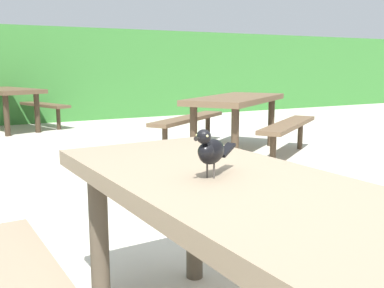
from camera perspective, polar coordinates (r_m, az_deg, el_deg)
The scene contains 4 objects.
picnic_table_foreground at distance 1.65m, azimuth 5.47°, elevation -10.80°, with size 1.78×1.84×0.74m.
bird_grackle at distance 1.60m, azimuth 2.36°, elevation -0.79°, with size 0.26×0.17×0.18m.
picnic_table_mid_left at distance 8.55m, azimuth -23.09°, elevation 5.34°, with size 2.14×2.16×0.74m.
picnic_table_mid_right at distance 5.84m, azimuth 5.64°, elevation 4.26°, with size 2.36×2.36×0.74m.
Camera 1 is at (-0.90, -1.27, 1.14)m, focal length 41.70 mm.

